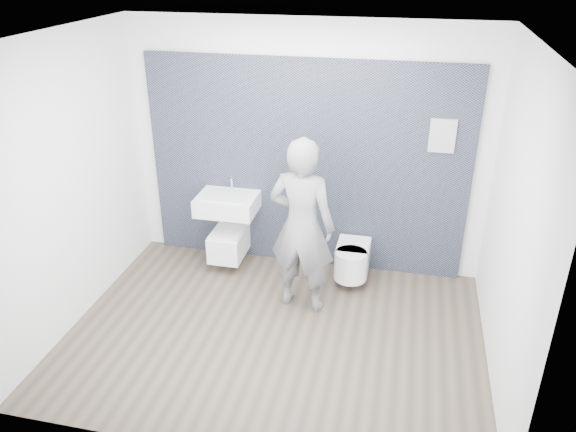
% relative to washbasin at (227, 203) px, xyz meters
% --- Properties ---
extents(ground, '(4.00, 4.00, 0.00)m').
position_rel_washbasin_xyz_m(ground, '(0.84, -1.19, -0.79)').
color(ground, brown).
rests_on(ground, ground).
extents(room_shell, '(4.00, 4.00, 4.00)m').
position_rel_washbasin_xyz_m(room_shell, '(0.84, -1.19, 0.95)').
color(room_shell, white).
rests_on(room_shell, ground).
extents(tile_wall, '(3.60, 0.06, 2.40)m').
position_rel_washbasin_xyz_m(tile_wall, '(0.84, 0.28, -0.79)').
color(tile_wall, black).
rests_on(tile_wall, ground).
extents(washbasin, '(0.67, 0.50, 0.50)m').
position_rel_washbasin_xyz_m(washbasin, '(0.00, 0.00, 0.00)').
color(washbasin, white).
rests_on(washbasin, ground).
extents(toilet_square, '(0.37, 0.53, 0.71)m').
position_rel_washbasin_xyz_m(toilet_square, '(0.00, -0.01, -0.48)').
color(toilet_square, white).
rests_on(toilet_square, ground).
extents(toilet_rounded, '(0.37, 0.62, 0.34)m').
position_rel_washbasin_xyz_m(toilet_rounded, '(1.46, -0.06, -0.52)').
color(toilet_rounded, white).
rests_on(toilet_rounded, ground).
extents(info_placard, '(0.27, 0.03, 0.35)m').
position_rel_washbasin_xyz_m(info_placard, '(2.28, 0.24, -0.79)').
color(info_placard, white).
rests_on(info_placard, ground).
extents(visitor, '(0.73, 0.53, 1.85)m').
position_rel_washbasin_xyz_m(visitor, '(0.99, -0.64, 0.13)').
color(visitor, gray).
rests_on(visitor, ground).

